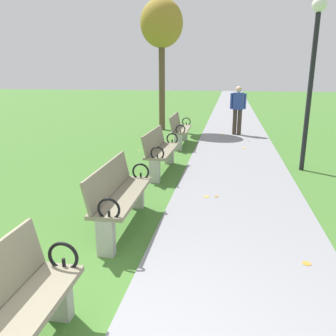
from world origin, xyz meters
TOP-DOWN VIEW (x-y plane):
  - paved_walkway at (1.11, 18.00)m, footprint 2.23×44.00m
  - park_bench_2 at (-0.50, 2.63)m, footprint 0.50×1.61m
  - park_bench_3 at (-0.50, 5.42)m, footprint 0.51×1.61m
  - park_bench_4 at (-0.50, 8.30)m, footprint 0.50×1.61m
  - tree_2 at (-1.57, 11.03)m, footprint 1.49×1.49m
  - pedestrian_walking at (1.18, 10.32)m, footprint 0.53×0.24m
  - lamp_post at (2.53, 6.12)m, footprint 0.28×0.28m
  - scattered_leaves at (0.27, 5.28)m, footprint 3.45×11.96m

SIDE VIEW (x-z plane):
  - paved_walkway at x=1.11m, z-range 0.00..0.02m
  - scattered_leaves at x=0.27m, z-range 0.00..0.03m
  - park_bench_2 at x=-0.50m, z-range 0.04..0.93m
  - park_bench_3 at x=-0.50m, z-range 0.04..0.93m
  - park_bench_4 at x=-0.50m, z-range 0.04..0.93m
  - pedestrian_walking at x=1.18m, z-range 0.12..1.74m
  - lamp_post at x=2.53m, z-range 0.57..4.05m
  - tree_2 at x=-1.57m, z-range 1.37..5.92m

